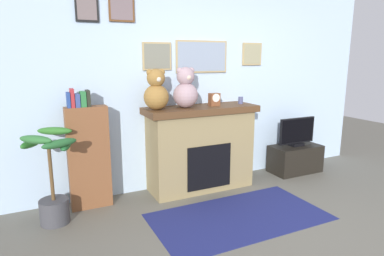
{
  "coord_description": "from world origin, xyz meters",
  "views": [
    {
      "loc": [
        -2.14,
        -1.95,
        1.67
      ],
      "look_at": [
        -0.38,
        1.7,
        0.81
      ],
      "focal_mm": 31.07,
      "sensor_mm": 36.0,
      "label": 1
    }
  ],
  "objects_px": {
    "fireplace": "(200,147)",
    "teddy_bear_grey": "(186,90)",
    "candle_jar": "(241,100)",
    "teddy_bear_tan": "(156,91)",
    "mantel_clock": "(214,99)",
    "bookshelf": "(88,155)",
    "potted_plant": "(53,183)",
    "tv_stand": "(295,159)",
    "television": "(297,132)"
  },
  "relations": [
    {
      "from": "potted_plant",
      "to": "tv_stand",
      "type": "distance_m",
      "value": 3.34
    },
    {
      "from": "potted_plant",
      "to": "television",
      "type": "bearing_deg",
      "value": 2.48
    },
    {
      "from": "candle_jar",
      "to": "teddy_bear_grey",
      "type": "relative_size",
      "value": 0.19
    },
    {
      "from": "fireplace",
      "to": "teddy_bear_tan",
      "type": "bearing_deg",
      "value": -178.22
    },
    {
      "from": "fireplace",
      "to": "television",
      "type": "bearing_deg",
      "value": -2.23
    },
    {
      "from": "candle_jar",
      "to": "teddy_bear_tan",
      "type": "bearing_deg",
      "value": -179.97
    },
    {
      "from": "teddy_bear_grey",
      "to": "tv_stand",
      "type": "bearing_deg",
      "value": -1.32
    },
    {
      "from": "potted_plant",
      "to": "teddy_bear_grey",
      "type": "distance_m",
      "value": 1.8
    },
    {
      "from": "potted_plant",
      "to": "teddy_bear_tan",
      "type": "height_order",
      "value": "teddy_bear_tan"
    },
    {
      "from": "tv_stand",
      "to": "teddy_bear_grey",
      "type": "distance_m",
      "value": 2.08
    },
    {
      "from": "bookshelf",
      "to": "mantel_clock",
      "type": "relative_size",
      "value": 8.61
    },
    {
      "from": "tv_stand",
      "to": "mantel_clock",
      "type": "bearing_deg",
      "value": 178.34
    },
    {
      "from": "teddy_bear_grey",
      "to": "bookshelf",
      "type": "bearing_deg",
      "value": 177.09
    },
    {
      "from": "potted_plant",
      "to": "teddy_bear_tan",
      "type": "distance_m",
      "value": 1.48
    },
    {
      "from": "fireplace",
      "to": "tv_stand",
      "type": "distance_m",
      "value": 1.59
    },
    {
      "from": "fireplace",
      "to": "teddy_bear_grey",
      "type": "distance_m",
      "value": 0.78
    },
    {
      "from": "fireplace",
      "to": "television",
      "type": "relative_size",
      "value": 2.33
    },
    {
      "from": "mantel_clock",
      "to": "teddy_bear_grey",
      "type": "distance_m",
      "value": 0.42
    },
    {
      "from": "fireplace",
      "to": "teddy_bear_grey",
      "type": "bearing_deg",
      "value": -175.12
    },
    {
      "from": "fireplace",
      "to": "bookshelf",
      "type": "distance_m",
      "value": 1.38
    },
    {
      "from": "mantel_clock",
      "to": "teddy_bear_grey",
      "type": "bearing_deg",
      "value": 179.86
    },
    {
      "from": "bookshelf",
      "to": "teddy_bear_tan",
      "type": "bearing_deg",
      "value": -4.28
    },
    {
      "from": "mantel_clock",
      "to": "teddy_bear_tan",
      "type": "bearing_deg",
      "value": 179.92
    },
    {
      "from": "tv_stand",
      "to": "teddy_bear_tan",
      "type": "relative_size",
      "value": 1.58
    },
    {
      "from": "fireplace",
      "to": "television",
      "type": "xyz_separation_m",
      "value": [
        1.55,
        -0.06,
        0.06
      ]
    },
    {
      "from": "potted_plant",
      "to": "mantel_clock",
      "type": "distance_m",
      "value": 2.1
    },
    {
      "from": "fireplace",
      "to": "tv_stand",
      "type": "bearing_deg",
      "value": -2.18
    },
    {
      "from": "fireplace",
      "to": "bookshelf",
      "type": "height_order",
      "value": "bookshelf"
    },
    {
      "from": "tv_stand",
      "to": "television",
      "type": "relative_size",
      "value": 1.21
    },
    {
      "from": "fireplace",
      "to": "potted_plant",
      "type": "bearing_deg",
      "value": -173.43
    },
    {
      "from": "bookshelf",
      "to": "teddy_bear_tan",
      "type": "height_order",
      "value": "teddy_bear_tan"
    },
    {
      "from": "fireplace",
      "to": "candle_jar",
      "type": "distance_m",
      "value": 0.82
    },
    {
      "from": "tv_stand",
      "to": "candle_jar",
      "type": "bearing_deg",
      "value": 177.56
    },
    {
      "from": "teddy_bear_tan",
      "to": "tv_stand",
      "type": "bearing_deg",
      "value": -1.09
    },
    {
      "from": "bookshelf",
      "to": "teddy_bear_grey",
      "type": "distance_m",
      "value": 1.35
    },
    {
      "from": "potted_plant",
      "to": "teddy_bear_tan",
      "type": "bearing_deg",
      "value": 8.9
    },
    {
      "from": "fireplace",
      "to": "potted_plant",
      "type": "xyz_separation_m",
      "value": [
        -1.78,
        -0.2,
        -0.11
      ]
    },
    {
      "from": "teddy_bear_grey",
      "to": "candle_jar",
      "type": "bearing_deg",
      "value": 0.04
    },
    {
      "from": "teddy_bear_tan",
      "to": "bookshelf",
      "type": "bearing_deg",
      "value": 175.72
    },
    {
      "from": "bookshelf",
      "to": "television",
      "type": "relative_size",
      "value": 2.2
    },
    {
      "from": "television",
      "to": "candle_jar",
      "type": "bearing_deg",
      "value": 177.47
    },
    {
      "from": "candle_jar",
      "to": "mantel_clock",
      "type": "xyz_separation_m",
      "value": [
        -0.4,
        -0.0,
        0.03
      ]
    },
    {
      "from": "television",
      "to": "teddy_bear_grey",
      "type": "relative_size",
      "value": 1.26
    },
    {
      "from": "teddy_bear_tan",
      "to": "potted_plant",
      "type": "bearing_deg",
      "value": -171.1
    },
    {
      "from": "television",
      "to": "mantel_clock",
      "type": "distance_m",
      "value": 1.48
    },
    {
      "from": "tv_stand",
      "to": "teddy_bear_tan",
      "type": "distance_m",
      "value": 2.4
    },
    {
      "from": "fireplace",
      "to": "teddy_bear_grey",
      "type": "xyz_separation_m",
      "value": [
        -0.21,
        -0.02,
        0.75
      ]
    },
    {
      "from": "fireplace",
      "to": "bookshelf",
      "type": "relative_size",
      "value": 1.06
    },
    {
      "from": "tv_stand",
      "to": "mantel_clock",
      "type": "relative_size",
      "value": 4.75
    },
    {
      "from": "fireplace",
      "to": "teddy_bear_tan",
      "type": "relative_size",
      "value": 3.03
    }
  ]
}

